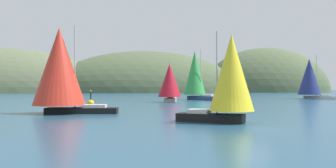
# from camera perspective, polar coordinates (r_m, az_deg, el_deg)

# --- Properties ---
(ground_plane) EXTENTS (360.00, 360.00, 0.00)m
(ground_plane) POSITION_cam_1_polar(r_m,az_deg,el_deg) (28.96, 13.11, -6.73)
(ground_plane) COLOR navy
(headland_center) EXTENTS (83.76, 44.00, 35.30)m
(headland_center) POSITION_cam_1_polar(r_m,az_deg,el_deg) (162.45, -3.40, -1.21)
(headland_center) COLOR #4C5B3D
(headland_center) RESTS_ON ground_plane
(headland_right) EXTENTS (58.35, 44.00, 39.70)m
(headland_right) POSITION_cam_1_polar(r_m,az_deg,el_deg) (176.51, 14.67, -1.12)
(headland_right) COLOR #4C5B3D
(headland_right) RESTS_ON ground_plane
(sailboat_green_sail) EXTENTS (7.83, 8.87, 10.87)m
(sailboat_green_sail) POSITION_cam_1_polar(r_m,az_deg,el_deg) (81.14, 4.18, 1.49)
(sailboat_green_sail) COLOR navy
(sailboat_green_sail) RESTS_ON ground_plane
(sailboat_yellow_sail) EXTENTS (7.35, 5.97, 8.09)m
(sailboat_yellow_sail) POSITION_cam_1_polar(r_m,az_deg,el_deg) (33.22, 9.36, 1.19)
(sailboat_yellow_sail) COLOR black
(sailboat_yellow_sail) RESTS_ON ground_plane
(sailboat_scarlet_sail) EXTENTS (10.20, 6.82, 10.14)m
(sailboat_scarlet_sail) POSITION_cam_1_polar(r_m,az_deg,el_deg) (44.92, -16.10, 2.37)
(sailboat_scarlet_sail) COLOR black
(sailboat_scarlet_sail) RESTS_ON ground_plane
(sailboat_navy_sail) EXTENTS (8.80, 7.14, 10.04)m
(sailboat_navy_sail) POSITION_cam_1_polar(r_m,az_deg,el_deg) (91.80, 20.74, 0.94)
(sailboat_navy_sail) COLOR #B7B2A8
(sailboat_navy_sail) RESTS_ON ground_plane
(sailboat_crimson_sail) EXTENTS (5.26, 7.91, 7.73)m
(sailboat_crimson_sail) POSITION_cam_1_polar(r_m,az_deg,el_deg) (70.31, 0.26, 0.36)
(sailboat_crimson_sail) COLOR #B7B2A8
(sailboat_crimson_sail) RESTS_ON ground_plane
(channel_buoy) EXTENTS (1.10, 1.10, 2.64)m
(channel_buoy) POSITION_cam_1_polar(r_m,az_deg,el_deg) (61.92, -11.67, -2.81)
(channel_buoy) COLOR gold
(channel_buoy) RESTS_ON ground_plane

